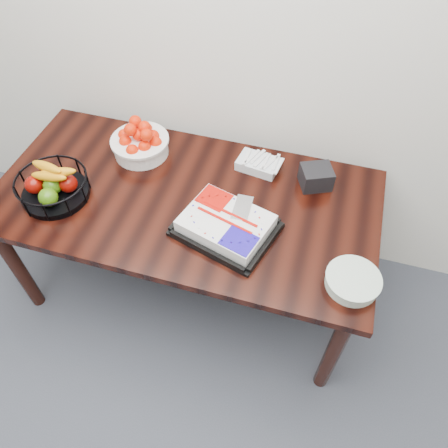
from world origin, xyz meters
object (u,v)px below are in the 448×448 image
(fruit_basket, at_px, (53,185))
(napkin_box, at_px, (316,177))
(plate_stack, at_px, (353,281))
(cake_tray, at_px, (226,225))
(table, at_px, (185,209))
(tangerine_bowl, at_px, (140,141))

(fruit_basket, relative_size, napkin_box, 2.33)
(plate_stack, bearing_deg, cake_tray, 167.31)
(table, distance_m, plate_stack, 0.85)
(table, bearing_deg, plate_stack, -18.03)
(cake_tray, bearing_deg, fruit_basket, -178.14)
(plate_stack, bearing_deg, napkin_box, 113.85)
(plate_stack, bearing_deg, tangerine_bowl, 156.13)
(table, relative_size, napkin_box, 12.82)
(tangerine_bowl, xyz_separation_m, fruit_basket, (-0.26, -0.39, -0.01))
(plate_stack, relative_size, napkin_box, 1.57)
(table, bearing_deg, fruit_basket, -164.24)
(cake_tray, xyz_separation_m, tangerine_bowl, (-0.56, 0.37, 0.04))
(table, height_order, cake_tray, cake_tray)
(cake_tray, height_order, plate_stack, cake_tray)
(napkin_box, bearing_deg, table, -155.82)
(plate_stack, xyz_separation_m, napkin_box, (-0.23, 0.52, 0.02))
(cake_tray, distance_m, plate_stack, 0.57)
(tangerine_bowl, height_order, fruit_basket, tangerine_bowl)
(fruit_basket, xyz_separation_m, napkin_box, (1.14, 0.42, -0.02))
(fruit_basket, distance_m, napkin_box, 1.22)
(table, distance_m, napkin_box, 0.64)
(table, xyz_separation_m, fruit_basket, (-0.57, -0.16, 0.16))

